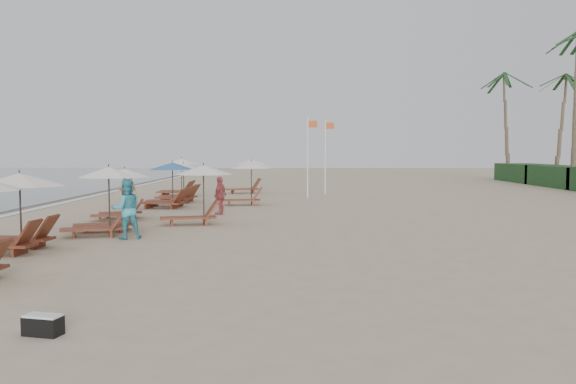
{
  "coord_description": "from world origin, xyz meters",
  "views": [
    {
      "loc": [
        1.13,
        -15.7,
        2.76
      ],
      "look_at": [
        0.91,
        5.17,
        1.3
      ],
      "focal_mm": 36.61,
      "sensor_mm": 36.0,
      "label": 1
    }
  ],
  "objects_px": {
    "lounger_station_3": "(120,193)",
    "inland_station_1": "(247,179)",
    "lounger_station_1": "(12,211)",
    "flag_pole_near": "(308,154)",
    "inland_station_2": "(247,173)",
    "duffel_bag": "(43,325)",
    "lounger_station_2": "(102,203)",
    "lounger_station_6": "(177,179)",
    "lounger_station_5": "(179,185)",
    "beachgoer_mid_a": "(126,209)",
    "inland_station_0": "(197,189)",
    "beachgoer_mid_b": "(128,207)",
    "beachgoer_far_b": "(128,191)",
    "beachgoer_far_a": "(220,196)",
    "lounger_station_4": "(167,186)"
  },
  "relations": [
    {
      "from": "lounger_station_3",
      "to": "inland_station_1",
      "type": "bearing_deg",
      "value": 54.85
    },
    {
      "from": "lounger_station_1",
      "to": "flag_pole_near",
      "type": "xyz_separation_m",
      "value": [
        8.56,
        18.37,
        1.5
      ]
    },
    {
      "from": "inland_station_2",
      "to": "duffel_bag",
      "type": "relative_size",
      "value": 4.65
    },
    {
      "from": "flag_pole_near",
      "to": "duffel_bag",
      "type": "bearing_deg",
      "value": -100.11
    },
    {
      "from": "lounger_station_2",
      "to": "lounger_station_6",
      "type": "xyz_separation_m",
      "value": [
        -0.84,
        16.78,
        0.01
      ]
    },
    {
      "from": "lounger_station_5",
      "to": "lounger_station_6",
      "type": "xyz_separation_m",
      "value": [
        -0.97,
        4.46,
        0.11
      ]
    },
    {
      "from": "lounger_station_3",
      "to": "beachgoer_mid_a",
      "type": "xyz_separation_m",
      "value": [
        1.74,
        -5.23,
        -0.12
      ]
    },
    {
      "from": "inland_station_1",
      "to": "beachgoer_mid_a",
      "type": "height_order",
      "value": "inland_station_1"
    },
    {
      "from": "lounger_station_1",
      "to": "lounger_station_2",
      "type": "height_order",
      "value": "lounger_station_2"
    },
    {
      "from": "lounger_station_5",
      "to": "inland_station_2",
      "type": "height_order",
      "value": "inland_station_2"
    },
    {
      "from": "inland_station_0",
      "to": "beachgoer_mid_b",
      "type": "distance_m",
      "value": 2.7
    },
    {
      "from": "beachgoer_far_b",
      "to": "lounger_station_2",
      "type": "bearing_deg",
      "value": -116.85
    },
    {
      "from": "inland_station_2",
      "to": "beachgoer_mid_a",
      "type": "bearing_deg",
      "value": -96.15
    },
    {
      "from": "beachgoer_far_a",
      "to": "flag_pole_near",
      "type": "bearing_deg",
      "value": 175.67
    },
    {
      "from": "beachgoer_far_a",
      "to": "beachgoer_mid_a",
      "type": "bearing_deg",
      "value": 3.48
    },
    {
      "from": "beachgoer_far_b",
      "to": "lounger_station_6",
      "type": "bearing_deg",
      "value": 48.49
    },
    {
      "from": "lounger_station_1",
      "to": "lounger_station_5",
      "type": "xyz_separation_m",
      "value": [
        1.49,
        15.66,
        -0.16
      ]
    },
    {
      "from": "beachgoer_mid_b",
      "to": "lounger_station_4",
      "type": "bearing_deg",
      "value": -33.78
    },
    {
      "from": "lounger_station_1",
      "to": "beachgoer_far_b",
      "type": "distance_m",
      "value": 11.69
    },
    {
      "from": "lounger_station_3",
      "to": "lounger_station_6",
      "type": "bearing_deg",
      "value": 90.96
    },
    {
      "from": "inland_station_0",
      "to": "lounger_station_4",
      "type": "bearing_deg",
      "value": 111.2
    },
    {
      "from": "inland_station_2",
      "to": "beachgoer_mid_b",
      "type": "relative_size",
      "value": 1.76
    },
    {
      "from": "beachgoer_mid_a",
      "to": "duffel_bag",
      "type": "height_order",
      "value": "beachgoer_mid_a"
    },
    {
      "from": "lounger_station_4",
      "to": "lounger_station_5",
      "type": "xyz_separation_m",
      "value": [
        -0.05,
        3.08,
        -0.12
      ]
    },
    {
      "from": "lounger_station_4",
      "to": "inland_station_2",
      "type": "distance_m",
      "value": 10.35
    },
    {
      "from": "lounger_station_5",
      "to": "beachgoer_far_b",
      "type": "height_order",
      "value": "lounger_station_5"
    },
    {
      "from": "lounger_station_2",
      "to": "lounger_station_5",
      "type": "bearing_deg",
      "value": 89.43
    },
    {
      "from": "lounger_station_4",
      "to": "inland_station_1",
      "type": "distance_m",
      "value": 4.05
    },
    {
      "from": "lounger_station_1",
      "to": "lounger_station_4",
      "type": "distance_m",
      "value": 12.67
    },
    {
      "from": "lounger_station_3",
      "to": "flag_pole_near",
      "type": "distance_m",
      "value": 13.44
    },
    {
      "from": "lounger_station_6",
      "to": "flag_pole_near",
      "type": "relative_size",
      "value": 0.54
    },
    {
      "from": "lounger_station_5",
      "to": "inland_station_2",
      "type": "distance_m",
      "value": 7.5
    },
    {
      "from": "beachgoer_mid_b",
      "to": "beachgoer_far_b",
      "type": "bearing_deg",
      "value": -20.36
    },
    {
      "from": "lounger_station_2",
      "to": "beachgoer_mid_b",
      "type": "relative_size",
      "value": 1.56
    },
    {
      "from": "lounger_station_5",
      "to": "inland_station_1",
      "type": "distance_m",
      "value": 4.16
    },
    {
      "from": "inland_station_2",
      "to": "beachgoer_mid_a",
      "type": "relative_size",
      "value": 1.51
    },
    {
      "from": "beachgoer_far_a",
      "to": "duffel_bag",
      "type": "distance_m",
      "value": 16.7
    },
    {
      "from": "lounger_station_3",
      "to": "beachgoer_mid_a",
      "type": "height_order",
      "value": "lounger_station_3"
    },
    {
      "from": "lounger_station_6",
      "to": "duffel_bag",
      "type": "xyz_separation_m",
      "value": [
        3.45,
        -27.43,
        -0.9
      ]
    },
    {
      "from": "lounger_station_3",
      "to": "beachgoer_far_b",
      "type": "xyz_separation_m",
      "value": [
        -0.87,
        4.13,
        -0.19
      ]
    },
    {
      "from": "lounger_station_2",
      "to": "beachgoer_far_a",
      "type": "distance_m",
      "value": 6.81
    },
    {
      "from": "lounger_station_1",
      "to": "inland_station_0",
      "type": "relative_size",
      "value": 0.99
    },
    {
      "from": "inland_station_0",
      "to": "lounger_station_1",
      "type": "bearing_deg",
      "value": -123.71
    },
    {
      "from": "lounger_station_1",
      "to": "duffel_bag",
      "type": "distance_m",
      "value": 8.37
    },
    {
      "from": "lounger_station_2",
      "to": "flag_pole_near",
      "type": "xyz_separation_m",
      "value": [
        7.19,
        15.03,
        1.57
      ]
    },
    {
      "from": "duffel_bag",
      "to": "inland_station_2",
      "type": "bearing_deg",
      "value": 88.7
    },
    {
      "from": "duffel_bag",
      "to": "lounger_station_6",
      "type": "bearing_deg",
      "value": 97.16
    },
    {
      "from": "beachgoer_mid_b",
      "to": "beachgoer_mid_a",
      "type": "bearing_deg",
      "value": 158.88
    },
    {
      "from": "lounger_station_5",
      "to": "inland_station_2",
      "type": "xyz_separation_m",
      "value": [
        3.16,
        6.79,
        0.35
      ]
    },
    {
      "from": "inland_station_0",
      "to": "inland_station_1",
      "type": "bearing_deg",
      "value": 81.08
    }
  ]
}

